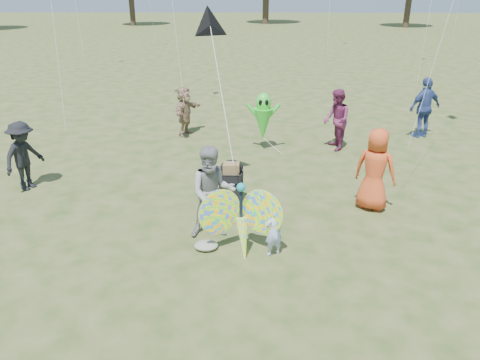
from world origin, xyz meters
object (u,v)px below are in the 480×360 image
alien_kite (263,119)px  child_girl (274,232)px  jogging_stroller (232,182)px  crowd_d (185,111)px  crowd_a (375,170)px  butterfly_kite (242,221)px  crowd_b (23,156)px  adult_man (213,193)px  crowd_e (336,120)px  crowd_c (425,108)px

alien_kite → child_girl: bearing=-89.6°
jogging_stroller → crowd_d: bearing=111.0°
crowd_a → crowd_d: size_ratio=1.14×
butterfly_kite → crowd_b: bearing=151.1°
crowd_d → butterfly_kite: (1.97, -7.37, -0.13)m
child_girl → alien_kite: size_ratio=0.55×
butterfly_kite → alien_kite: 5.88m
crowd_b → jogging_stroller: size_ratio=1.54×
child_girl → crowd_d: crowd_d is taller
crowd_b → alien_kite: bearing=-40.3°
adult_man → crowd_e: size_ratio=1.02×
crowd_d → crowd_e: 4.88m
adult_man → crowd_a: 3.67m
crowd_d → butterfly_kite: bearing=-145.3°
alien_kite → butterfly_kite: bearing=-95.2°
adult_man → jogging_stroller: size_ratio=1.70×
butterfly_kite → crowd_e: bearing=65.7°
crowd_a → crowd_b: crowd_a is taller
crowd_c → adult_man: bearing=23.3°
child_girl → jogging_stroller: size_ratio=0.88×
crowd_c → crowd_b: bearing=-1.2°
crowd_a → jogging_stroller: bearing=30.8°
crowd_a → butterfly_kite: bearing=64.6°
crowd_e → crowd_c: bearing=106.8°
jogging_stroller → alien_kite: 4.02m
crowd_a → crowd_c: (2.89, 5.33, 0.05)m
crowd_a → crowd_e: crowd_a is taller
child_girl → crowd_d: (-2.55, 7.40, 0.32)m
adult_man → jogging_stroller: bearing=67.0°
crowd_c → jogging_stroller: size_ratio=1.78×
adult_man → crowd_b: adult_man is taller
crowd_b → alien_kite: alien_kite is taller
crowd_a → crowd_e: (-0.15, 4.03, -0.01)m
child_girl → butterfly_kite: butterfly_kite is taller
butterfly_kite → crowd_d: bearing=104.9°
crowd_e → child_girl: bearing=-25.9°
crowd_a → crowd_b: (-8.11, 0.93, -0.08)m
child_girl → crowd_b: bearing=-53.2°
crowd_e → butterfly_kite: (-2.71, -6.00, -0.23)m
jogging_stroller → butterfly_kite: bearing=-79.0°
jogging_stroller → adult_man: bearing=-100.7°
child_girl → butterfly_kite: bearing=-29.9°
crowd_a → crowd_e: bearing=-57.9°
butterfly_kite → crowd_c: bearing=51.8°
crowd_b → crowd_c: bearing=-45.5°
crowd_c → alien_kite: crowd_c is taller
crowd_e → alien_kite: crowd_e is taller
crowd_c → crowd_d: crowd_c is taller
alien_kite → crowd_c: bearing=15.5°
crowd_d → jogging_stroller: bearing=-142.8°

